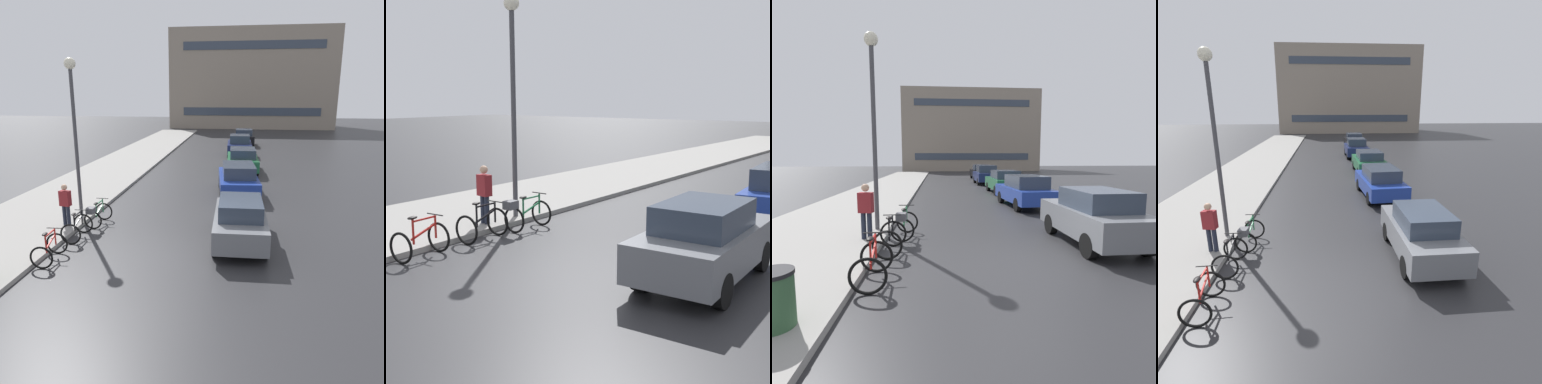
% 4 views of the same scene
% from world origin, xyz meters
% --- Properties ---
extents(ground_plane, '(140.00, 140.00, 0.00)m').
position_xyz_m(ground_plane, '(0.00, 0.00, 0.00)').
color(ground_plane, '#28282B').
extents(sidewalk_kerb, '(4.80, 60.00, 0.14)m').
position_xyz_m(sidewalk_kerb, '(-6.00, 10.00, 0.07)').
color(sidewalk_kerb, gray).
rests_on(sidewalk_kerb, ground).
extents(bicycle_nearest, '(0.78, 1.19, 1.00)m').
position_xyz_m(bicycle_nearest, '(-3.32, -0.84, 0.40)').
color(bicycle_nearest, black).
rests_on(bicycle_nearest, ground).
extents(bicycle_second, '(0.77, 1.18, 1.02)m').
position_xyz_m(bicycle_second, '(-3.27, 1.05, 0.41)').
color(bicycle_second, black).
rests_on(bicycle_second, ground).
extents(bicycle_third, '(0.75, 1.44, 0.96)m').
position_xyz_m(bicycle_third, '(-3.07, 2.42, 0.49)').
color(bicycle_third, black).
rests_on(bicycle_third, ground).
extents(car_grey, '(1.82, 3.95, 1.61)m').
position_xyz_m(car_grey, '(2.48, 1.40, 0.82)').
color(car_grey, slate).
rests_on(car_grey, ground).
extents(pedestrian, '(0.43, 0.30, 1.75)m').
position_xyz_m(pedestrian, '(-4.09, 1.96, 0.99)').
color(pedestrian, '#1E2333').
rests_on(pedestrian, ground).
extents(streetlamp, '(0.43, 0.43, 6.33)m').
position_xyz_m(streetlamp, '(-4.03, 3.15, 4.26)').
color(streetlamp, '#424247').
rests_on(streetlamp, ground).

